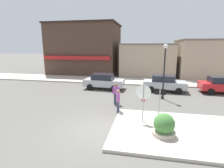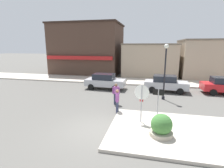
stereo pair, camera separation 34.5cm
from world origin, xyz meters
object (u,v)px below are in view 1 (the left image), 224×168
(one_way_sign, at_px, (159,102))
(planter, at_px, (164,127))
(parked_car_nearest, at_px, (104,81))
(stop_sign, at_px, (143,98))
(pedestrian_crossing_far, at_px, (116,93))
(pedestrian_crossing_near, at_px, (118,101))
(lamp_post, at_px, (165,63))
(parked_car_second, at_px, (164,83))
(parked_car_third, at_px, (222,85))

(one_way_sign, relative_size, planter, 1.71)
(planter, height_order, parked_car_nearest, parked_car_nearest)
(parked_car_nearest, bearing_deg, one_way_sign, -56.00)
(stop_sign, bearing_deg, pedestrian_crossing_far, 123.88)
(pedestrian_crossing_near, distance_m, pedestrian_crossing_far, 1.77)
(lamp_post, xyz_separation_m, parked_car_second, (0.34, 2.65, -2.15))
(planter, bearing_deg, parked_car_third, 57.34)
(pedestrian_crossing_near, bearing_deg, parked_car_nearest, 111.83)
(stop_sign, bearing_deg, parked_car_second, 76.63)
(stop_sign, relative_size, pedestrian_crossing_near, 1.43)
(stop_sign, relative_size, lamp_post, 0.51)
(parked_car_second, bearing_deg, pedestrian_crossing_far, -129.22)
(one_way_sign, height_order, lamp_post, lamp_post)
(pedestrian_crossing_far, bearing_deg, parked_car_second, 50.78)
(parked_car_nearest, height_order, pedestrian_crossing_far, pedestrian_crossing_far)
(pedestrian_crossing_far, bearing_deg, pedestrian_crossing_near, -75.93)
(parked_car_second, bearing_deg, parked_car_third, 2.79)
(lamp_post, distance_m, parked_car_third, 6.63)
(lamp_post, bearing_deg, parked_car_third, 27.55)
(parked_car_third, xyz_separation_m, pedestrian_crossing_near, (-8.69, -6.75, 0.06))
(lamp_post, bearing_deg, parked_car_nearest, 156.85)
(one_way_sign, bearing_deg, lamp_post, 82.78)
(lamp_post, xyz_separation_m, pedestrian_crossing_far, (-3.56, -2.13, -2.09))
(parked_car_nearest, height_order, parked_car_third, same)
(parked_car_second, bearing_deg, lamp_post, -97.27)
(parked_car_second, bearing_deg, parked_car_nearest, -177.72)
(planter, distance_m, parked_car_nearest, 10.32)
(parked_car_third, bearing_deg, pedestrian_crossing_near, -142.18)
(stop_sign, distance_m, one_way_sign, 0.92)
(parked_car_second, distance_m, parked_car_third, 5.23)
(lamp_post, height_order, pedestrian_crossing_near, lamp_post)
(planter, xyz_separation_m, lamp_post, (0.48, 6.53, 2.40))
(planter, height_order, parked_car_third, parked_car_third)
(lamp_post, height_order, parked_car_second, lamp_post)
(planter, bearing_deg, stop_sign, 127.29)
(planter, height_order, pedestrian_crossing_near, pedestrian_crossing_near)
(planter, xyz_separation_m, parked_car_second, (0.82, 9.18, 0.25))
(parked_car_third, xyz_separation_m, pedestrian_crossing_far, (-9.12, -5.03, 0.06))
(lamp_post, bearing_deg, pedestrian_crossing_near, -129.13)
(parked_car_second, height_order, parked_car_third, same)
(lamp_post, bearing_deg, stop_sign, -106.39)
(one_way_sign, xyz_separation_m, planter, (0.15, -1.52, -0.77))
(parked_car_second, bearing_deg, stop_sign, -103.37)
(parked_car_nearest, relative_size, pedestrian_crossing_near, 2.54)
(parked_car_third, relative_size, pedestrian_crossing_near, 2.50)
(parked_car_nearest, distance_m, pedestrian_crossing_far, 4.99)
(pedestrian_crossing_near, height_order, pedestrian_crossing_far, same)
(planter, height_order, lamp_post, lamp_post)
(planter, distance_m, lamp_post, 6.97)
(stop_sign, xyz_separation_m, pedestrian_crossing_far, (-2.04, 3.04, -0.65))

